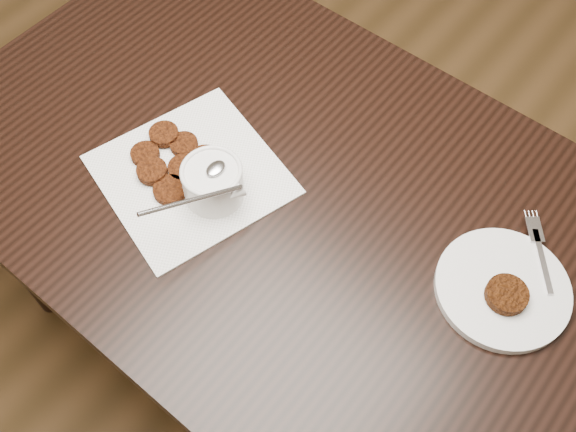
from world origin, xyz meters
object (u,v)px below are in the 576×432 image
object	(u,v)px
napkin	(191,174)
plate_with_patty	(504,286)
sauce_ramekin	(211,170)
table	(278,274)

from	to	relation	value
napkin	plate_with_patty	xyz separation A→B (m)	(0.54, 0.15, 0.01)
napkin	sauce_ramekin	bearing A→B (deg)	-4.17
napkin	plate_with_patty	world-z (taller)	plate_with_patty
napkin	sauce_ramekin	xyz separation A→B (m)	(0.06, -0.00, 0.07)
table	sauce_ramekin	size ratio (longest dim) A/B	9.03
plate_with_patty	sauce_ramekin	bearing A→B (deg)	-162.24
napkin	sauce_ramekin	distance (m)	0.10
table	plate_with_patty	world-z (taller)	plate_with_patty
table	plate_with_patty	distance (m)	0.58
sauce_ramekin	plate_with_patty	size ratio (longest dim) A/B	0.66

